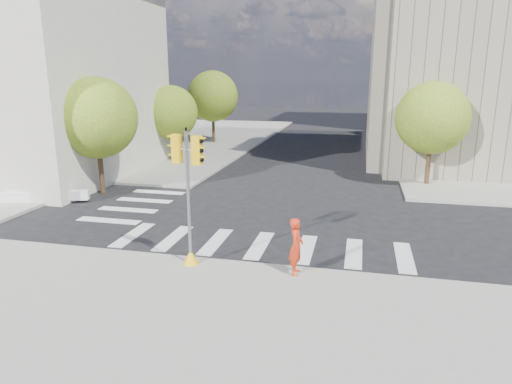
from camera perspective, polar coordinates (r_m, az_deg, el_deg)
ground at (r=19.71m, az=2.02°, el=-4.68°), size 160.00×160.00×0.00m
sidewalk_far_left at (r=50.56m, az=-14.93°, el=6.61°), size 28.00×40.00×0.15m
tree_lw_near at (r=26.44m, az=-19.30°, el=8.72°), size 4.40×4.40×6.41m
tree_lw_mid at (r=35.32m, az=-10.57°, el=9.75°), size 4.00×4.00×5.77m
tree_lw_far at (r=44.61m, az=-5.44°, el=11.82°), size 4.80×4.80×6.95m
tree_re_near at (r=28.68m, az=21.19°, el=8.63°), size 4.20×4.20×6.16m
tree_re_mid at (r=40.56m, az=18.96°, el=10.63°), size 4.60×4.60×6.66m
tree_re_far at (r=52.52m, az=17.67°, el=10.85°), size 4.00×4.00×5.88m
lamp_near at (r=32.67m, az=21.22°, el=10.13°), size 0.35×0.18×8.11m
lamp_far at (r=46.56m, az=18.90°, el=11.28°), size 0.35×0.18×8.11m
traffic_signal at (r=15.36m, az=-8.39°, el=-2.01°), size 1.08×0.56×4.67m
photographer at (r=14.81m, az=5.04°, el=-6.78°), size 0.46×0.69×1.88m
planter_wall at (r=26.21m, az=-26.56°, el=-0.50°), size 5.78×2.40×0.50m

